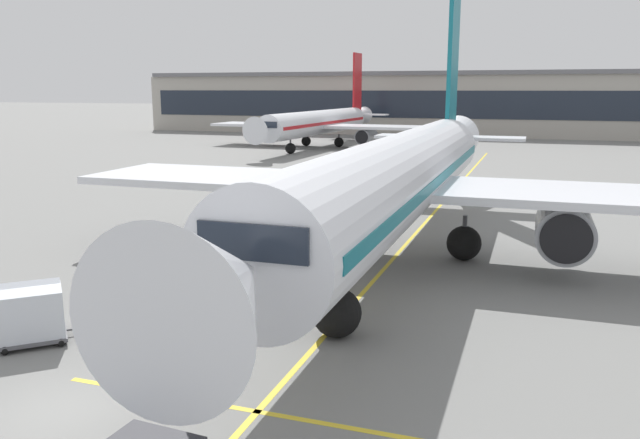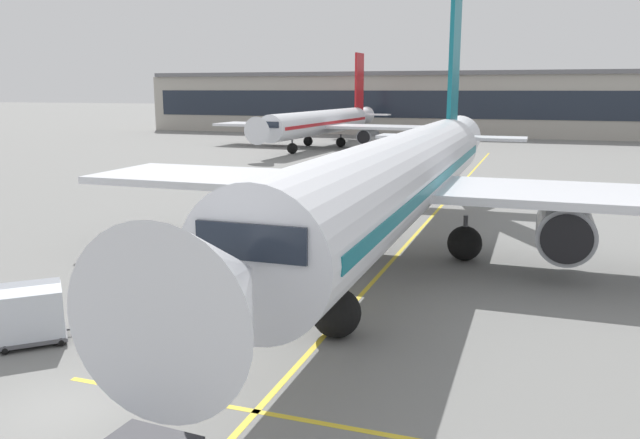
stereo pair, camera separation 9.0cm
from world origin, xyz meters
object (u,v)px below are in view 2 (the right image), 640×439
object	(u,v)px
baggage_cart_lead	(118,300)
ground_crew_by_carts	(259,286)
ground_crew_by_loader	(138,292)
belt_loader	(239,285)
safety_cone_engine_keepout	(262,251)
parked_airplane	(403,177)
distant_airplane	(322,123)
baggage_cart_second	(31,312)

from	to	relation	value
baggage_cart_lead	ground_crew_by_carts	bearing A→B (deg)	37.26
baggage_cart_lead	ground_crew_by_loader	size ratio (longest dim) A/B	1.46
belt_loader	baggage_cart_lead	size ratio (longest dim) A/B	1.86
safety_cone_engine_keepout	ground_crew_by_loader	bearing A→B (deg)	-93.78
parked_airplane	distant_airplane	size ratio (longest dim) A/B	1.03
baggage_cart_second	ground_crew_by_carts	xyz separation A→B (m)	(5.72, 4.91, -0.00)
parked_airplane	baggage_cart_lead	world-z (taller)	parked_airplane
distant_airplane	safety_cone_engine_keepout	bearing A→B (deg)	-73.73
baggage_cart_lead	baggage_cart_second	xyz separation A→B (m)	(-1.84, -1.96, 0.00)
baggage_cart_second	safety_cone_engine_keepout	size ratio (longest dim) A/B	3.86
safety_cone_engine_keepout	baggage_cart_second	bearing A→B (deg)	-102.18
parked_airplane	belt_loader	size ratio (longest dim) A/B	8.77
baggage_cart_second	ground_crew_by_carts	size ratio (longest dim) A/B	1.46
ground_crew_by_carts	baggage_cart_second	bearing A→B (deg)	-139.36
baggage_cart_lead	safety_cone_engine_keepout	distance (m)	10.16
ground_crew_by_loader	safety_cone_engine_keepout	world-z (taller)	ground_crew_by_loader
baggage_cart_lead	ground_crew_by_loader	world-z (taller)	baggage_cart_lead
baggage_cart_second	distant_airplane	xyz separation A→B (m)	(-14.14, 69.45, 2.36)
ground_crew_by_carts	distant_airplane	size ratio (longest dim) A/B	0.04
ground_crew_by_loader	baggage_cart_second	bearing A→B (deg)	-124.58
baggage_cart_second	baggage_cart_lead	bearing A→B (deg)	46.75
distant_airplane	ground_crew_by_loader	bearing A→B (deg)	-76.37
baggage_cart_second	ground_crew_by_loader	world-z (taller)	baggage_cart_second
belt_loader	ground_crew_by_loader	world-z (taller)	belt_loader
parked_airplane	safety_cone_engine_keepout	size ratio (longest dim) A/B	62.93
belt_loader	safety_cone_engine_keepout	bearing A→B (deg)	107.36
baggage_cart_lead	ground_crew_by_loader	bearing A→B (deg)	80.48
baggage_cart_lead	safety_cone_engine_keepout	world-z (taller)	baggage_cart_lead
parked_airplane	belt_loader	world-z (taller)	parked_airplane
baggage_cart_second	distant_airplane	bearing A→B (deg)	101.51
baggage_cart_lead	baggage_cart_second	distance (m)	2.69
parked_airplane	belt_loader	distance (m)	10.10
baggage_cart_lead	baggage_cart_second	bearing A→B (deg)	-133.25
baggage_cart_lead	distant_airplane	distance (m)	69.40
baggage_cart_second	ground_crew_by_carts	distance (m)	7.53
ground_crew_by_carts	distant_airplane	bearing A→B (deg)	107.10
distant_airplane	ground_crew_by_carts	bearing A→B (deg)	-72.90
parked_airplane	safety_cone_engine_keepout	distance (m)	7.57
belt_loader	baggage_cart_lead	world-z (taller)	belt_loader
parked_airplane	ground_crew_by_carts	xyz separation A→B (m)	(-3.29, -8.96, -2.95)
ground_crew_by_carts	parked_airplane	bearing A→B (deg)	69.85
ground_crew_by_loader	safety_cone_engine_keepout	bearing A→B (deg)	86.22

